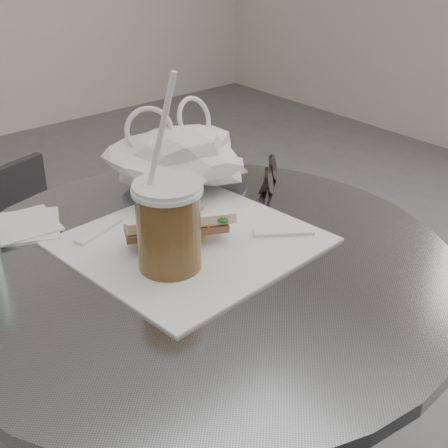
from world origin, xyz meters
TOP-DOWN VIEW (x-y plane):
  - cafe_table at (0.00, 0.20)m, footprint 0.76×0.76m
  - chair_far at (-0.01, 0.78)m, footprint 0.36×0.39m
  - sandwich_paper at (0.02, 0.25)m, footprint 0.37×0.35m
  - banh_mi at (-0.00, 0.26)m, footprint 0.20×0.15m
  - iced_coffee at (-0.05, 0.21)m, footprint 0.10×0.10m
  - sunglasses at (0.26, 0.33)m, footprint 0.10×0.09m
  - plastic_bag at (0.12, 0.41)m, footprint 0.26×0.21m
  - napkin_stack at (-0.16, 0.46)m, footprint 0.15×0.15m

SIDE VIEW (x-z plane):
  - chair_far at x=-0.01m, z-range -0.03..0.63m
  - cafe_table at x=0.00m, z-range 0.10..0.84m
  - sandwich_paper at x=0.02m, z-range 0.74..0.74m
  - napkin_stack at x=-0.16m, z-range 0.74..0.75m
  - sunglasses at x=0.26m, z-range 0.73..0.78m
  - banh_mi at x=0.00m, z-range 0.74..0.81m
  - plastic_bag at x=0.12m, z-range 0.74..0.86m
  - iced_coffee at x=-0.05m, z-range 0.67..0.95m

